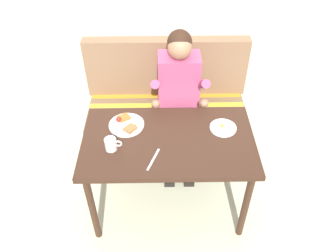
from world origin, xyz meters
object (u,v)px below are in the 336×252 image
(knife, at_px, (153,159))
(coffee_mug, at_px, (111,144))
(person, at_px, (179,88))
(plate_eggs, at_px, (223,128))
(table, at_px, (168,148))
(couch, at_px, (167,113))
(plate_breakfast, at_px, (127,124))

(knife, bearing_deg, coffee_mug, -178.80)
(person, height_order, plate_eggs, person)
(table, distance_m, couch, 0.83)
(coffee_mug, bearing_deg, person, 54.50)
(person, xyz_separation_m, knife, (-0.20, -0.78, -0.01))
(plate_breakfast, bearing_deg, coffee_mug, -109.81)
(table, distance_m, plate_eggs, 0.42)
(person, bearing_deg, plate_breakfast, -131.92)
(table, xyz_separation_m, coffee_mug, (-0.38, -0.09, 0.13))
(plate_breakfast, relative_size, knife, 1.27)
(person, relative_size, plate_eggs, 6.34)
(table, distance_m, coffee_mug, 0.41)
(plate_eggs, distance_m, knife, 0.58)
(table, bearing_deg, plate_breakfast, 153.98)
(couch, bearing_deg, plate_eggs, -59.22)
(knife, bearing_deg, plate_breakfast, 142.03)
(plate_breakfast, bearing_deg, plate_eggs, -3.51)
(plate_eggs, bearing_deg, plate_breakfast, 176.49)
(couch, distance_m, coffee_mug, 1.03)
(plate_eggs, height_order, coffee_mug, coffee_mug)
(plate_breakfast, xyz_separation_m, coffee_mug, (-0.08, -0.23, 0.03))
(coffee_mug, bearing_deg, plate_breakfast, 70.19)
(person, height_order, coffee_mug, person)
(plate_eggs, xyz_separation_m, coffee_mug, (-0.78, -0.19, 0.04))
(person, xyz_separation_m, plate_eggs, (0.30, -0.49, -0.00))
(plate_breakfast, height_order, coffee_mug, coffee_mug)
(coffee_mug, distance_m, knife, 0.30)
(coffee_mug, bearing_deg, plate_eggs, 13.69)
(table, height_order, coffee_mug, coffee_mug)
(person, distance_m, plate_breakfast, 0.60)
(plate_eggs, bearing_deg, knife, -149.35)
(plate_breakfast, bearing_deg, knife, -59.43)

